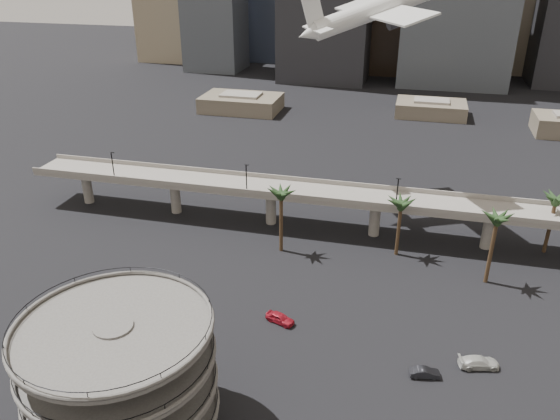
% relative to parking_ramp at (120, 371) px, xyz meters
% --- Properties ---
extents(parking_ramp, '(22.20, 22.20, 17.35)m').
position_rel_parking_ramp_xyz_m(parking_ramp, '(0.00, 0.00, 0.00)').
color(parking_ramp, '#504E4B').
rests_on(parking_ramp, ground).
extents(overpass, '(130.00, 9.30, 14.70)m').
position_rel_parking_ramp_xyz_m(overpass, '(13.00, 59.00, -2.50)').
color(overpass, gray).
rests_on(overpass, ground).
extents(palm_trees, '(54.40, 18.40, 14.00)m').
position_rel_parking_ramp_xyz_m(palm_trees, '(34.48, 51.47, 1.46)').
color(palm_trees, '#44321D').
rests_on(palm_trees, ground).
extents(low_buildings, '(135.00, 27.50, 6.80)m').
position_rel_parking_ramp_xyz_m(low_buildings, '(19.89, 146.30, -6.97)').
color(low_buildings, brown).
rests_on(low_buildings, ground).
extents(airborne_jet, '(34.61, 32.38, 14.53)m').
position_rel_parking_ramp_xyz_m(airborne_jet, '(21.48, 76.48, 33.06)').
color(airborne_jet, silver).
rests_on(airborne_jet, ground).
extents(car_a, '(5.14, 3.42, 1.63)m').
position_rel_parking_ramp_xyz_m(car_a, '(12.41, 25.74, -9.02)').
color(car_a, '#AB1828').
rests_on(car_a, ground).
extents(car_b, '(4.44, 2.28, 1.40)m').
position_rel_parking_ramp_xyz_m(car_b, '(34.79, 18.82, -9.14)').
color(car_b, black).
rests_on(car_b, ground).
extents(car_c, '(6.09, 3.61, 1.65)m').
position_rel_parking_ramp_xyz_m(car_c, '(42.16, 22.70, -9.01)').
color(car_c, beige).
rests_on(car_c, ground).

